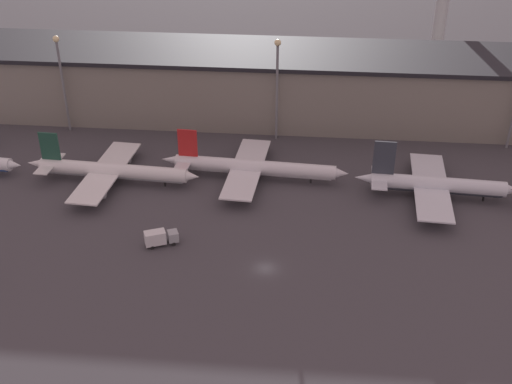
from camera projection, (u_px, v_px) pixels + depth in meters
The scene contains 8 objects.
ground at pixel (265, 268), 129.59m from camera, with size 600.00×600.00×0.00m, color #423F44.
terminal_building at pixel (287, 84), 191.50m from camera, with size 199.63×31.16×20.15m.
airplane_1 at pixel (111, 171), 159.00m from camera, with size 44.67×32.78×12.43m.
airplane_2 at pixel (252, 167), 160.57m from camera, with size 47.61×32.74×12.29m.
airplane_3 at pixel (435, 185), 152.49m from camera, with size 38.83×33.25×13.77m.
service_vehicle_0 at pixel (160, 237), 135.71m from camera, with size 7.45×5.02×3.56m.
lamp_post_0 at pixel (61, 73), 178.78m from camera, with size 1.80×1.80×27.91m.
lamp_post_1 at pixel (277, 78), 173.61m from camera, with size 1.80×1.80×28.65m.
Camera 1 is at (8.03, -103.96, 78.52)m, focal length 45.00 mm.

